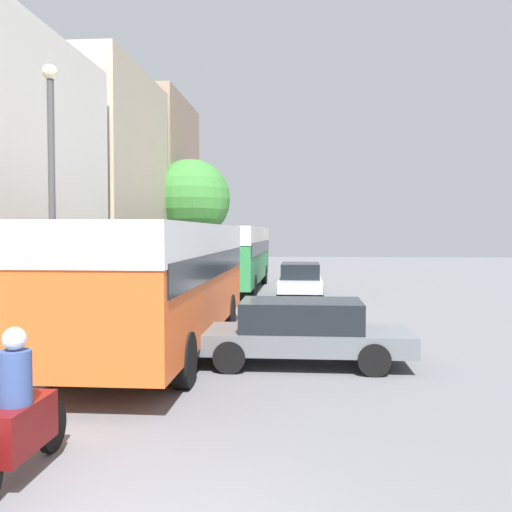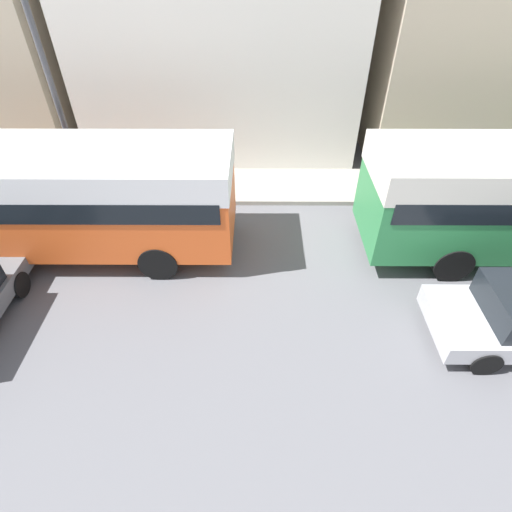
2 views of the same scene
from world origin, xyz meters
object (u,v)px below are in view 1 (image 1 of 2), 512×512
at_px(bus_lead, 161,269).
at_px(car_far_curb, 300,279).
at_px(motorcycle_behind_lead, 19,420).
at_px(car_crossing, 301,331).
at_px(pedestrian_near_curb, 150,271).
at_px(bus_following, 235,249).

xyz_separation_m(bus_lead, car_far_curb, (3.16, 11.61, -1.17)).
bearing_deg(motorcycle_behind_lead, car_crossing, 61.78).
xyz_separation_m(car_crossing, pedestrian_near_curb, (-7.07, 14.24, 0.26)).
bearing_deg(car_far_curb, bus_lead, 74.76).
height_order(motorcycle_behind_lead, car_far_curb, motorcycle_behind_lead).
bearing_deg(bus_lead, pedestrian_near_curb, 106.26).
height_order(bus_following, motorcycle_behind_lead, bus_following).
bearing_deg(pedestrian_near_curb, car_far_curb, -12.32).
distance_m(bus_lead, bus_following, 13.94).
bearing_deg(car_crossing, bus_lead, 71.10).
bearing_deg(car_crossing, bus_following, 11.94).
relative_size(motorcycle_behind_lead, car_crossing, 0.50).
xyz_separation_m(bus_following, motorcycle_behind_lead, (0.07, -20.84, -1.27)).
relative_size(bus_lead, car_far_curb, 2.15).
xyz_separation_m(bus_lead, car_crossing, (3.24, -1.11, -1.20)).
bearing_deg(bus_following, bus_lead, -90.25).
distance_m(motorcycle_behind_lead, pedestrian_near_curb, 20.43).
height_order(motorcycle_behind_lead, car_crossing, motorcycle_behind_lead).
xyz_separation_m(car_far_curb, pedestrian_near_curb, (-6.99, 1.53, 0.22)).
distance_m(bus_lead, car_crossing, 3.63).
bearing_deg(bus_lead, motorcycle_behind_lead, -88.89).
xyz_separation_m(bus_lead, pedestrian_near_curb, (-3.83, 13.13, -0.95)).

